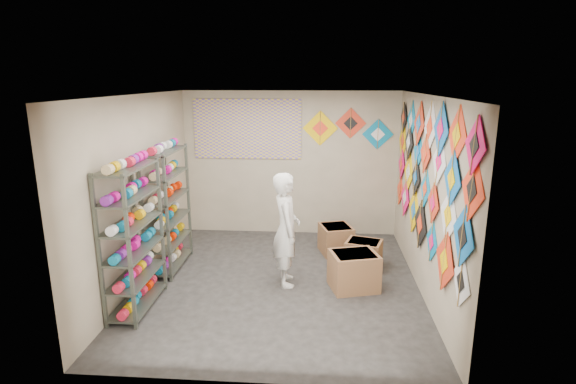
# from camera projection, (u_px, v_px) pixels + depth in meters

# --- Properties ---
(ground) EXTENTS (4.50, 4.50, 0.00)m
(ground) POSITION_uv_depth(u_px,v_px,m) (280.00, 283.00, 6.59)
(ground) COLOR black
(room_walls) EXTENTS (4.50, 4.50, 4.50)m
(room_walls) POSITION_uv_depth(u_px,v_px,m) (279.00, 173.00, 6.19)
(room_walls) COLOR tan
(room_walls) RESTS_ON ground
(shelf_rack_front) EXTENTS (0.40, 1.10, 1.90)m
(shelf_rack_front) POSITION_uv_depth(u_px,v_px,m) (133.00, 238.00, 5.66)
(shelf_rack_front) COLOR #4C5147
(shelf_rack_front) RESTS_ON ground
(shelf_rack_back) EXTENTS (0.40, 1.10, 1.90)m
(shelf_rack_back) POSITION_uv_depth(u_px,v_px,m) (167.00, 209.00, 6.92)
(shelf_rack_back) COLOR #4C5147
(shelf_rack_back) RESTS_ON ground
(string_spools) EXTENTS (0.12, 2.36, 0.12)m
(string_spools) POSITION_uv_depth(u_px,v_px,m) (151.00, 216.00, 6.27)
(string_spools) COLOR #E20B92
(string_spools) RESTS_ON ground
(kite_wall_display) EXTENTS (0.06, 4.38, 2.08)m
(kite_wall_display) POSITION_uv_depth(u_px,v_px,m) (426.00, 175.00, 6.02)
(kite_wall_display) COLOR silver
(kite_wall_display) RESTS_ON room_walls
(back_wall_kites) EXTENTS (1.66, 0.02, 0.76)m
(back_wall_kites) POSITION_uv_depth(u_px,v_px,m) (347.00, 129.00, 8.19)
(back_wall_kites) COLOR #F6C000
(back_wall_kites) RESTS_ON room_walls
(poster) EXTENTS (2.00, 0.01, 1.10)m
(poster) POSITION_uv_depth(u_px,v_px,m) (247.00, 129.00, 8.31)
(poster) COLOR #644EAA
(poster) RESTS_ON room_walls
(shopkeeper) EXTENTS (0.74, 0.61, 1.65)m
(shopkeeper) POSITION_uv_depth(u_px,v_px,m) (286.00, 229.00, 6.39)
(shopkeeper) COLOR silver
(shopkeeper) RESTS_ON ground
(carton_a) EXTENTS (0.75, 0.68, 0.53)m
(carton_a) POSITION_uv_depth(u_px,v_px,m) (354.00, 271.00, 6.36)
(carton_a) COLOR brown
(carton_a) RESTS_ON ground
(carton_b) EXTENTS (0.64, 0.57, 0.43)m
(carton_b) POSITION_uv_depth(u_px,v_px,m) (364.00, 254.00, 7.09)
(carton_b) COLOR brown
(carton_b) RESTS_ON ground
(carton_c) EXTENTS (0.63, 0.66, 0.48)m
(carton_c) POSITION_uv_depth(u_px,v_px,m) (336.00, 239.00, 7.68)
(carton_c) COLOR brown
(carton_c) RESTS_ON ground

